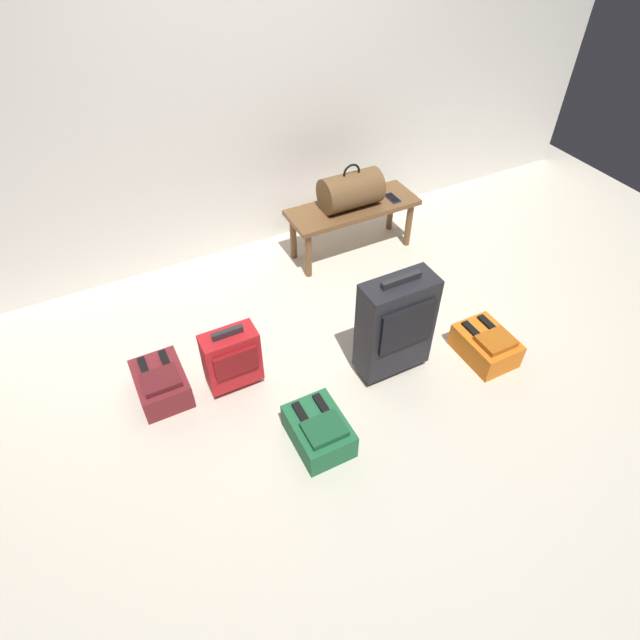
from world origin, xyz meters
TOP-DOWN VIEW (x-y plane):
  - ground_plane at (0.00, 0.00)m, footprint 6.60×6.60m
  - back_wall at (0.00, 1.60)m, footprint 6.00×0.10m
  - bench at (0.48, 1.10)m, footprint 1.00×0.36m
  - duffel_bag_brown at (0.46, 1.10)m, footprint 0.44×0.26m
  - cell_phone at (0.80, 1.04)m, footprint 0.07×0.14m
  - suitcase_upright_charcoal at (0.09, -0.10)m, footprint 0.43×0.22m
  - suitcase_small_red at (-0.82, 0.21)m, footprint 0.32×0.19m
  - backpack_maroon at (-1.23, 0.35)m, footprint 0.28×0.38m
  - backpack_orange at (0.68, -0.28)m, footprint 0.28×0.38m
  - backpack_green at (-0.55, -0.37)m, footprint 0.28×0.38m

SIDE VIEW (x-z plane):
  - ground_plane at x=0.00m, z-range 0.00..0.00m
  - backpack_maroon at x=-1.23m, z-range -0.01..0.20m
  - backpack_orange at x=0.68m, z-range -0.01..0.20m
  - backpack_green at x=-0.55m, z-range -0.01..0.20m
  - suitcase_small_red at x=-0.82m, z-range 0.01..0.47m
  - bench at x=0.48m, z-range 0.14..0.55m
  - suitcase_upright_charcoal at x=0.09m, z-range 0.01..0.74m
  - cell_phone at x=0.80m, z-range 0.41..0.42m
  - duffel_bag_brown at x=0.46m, z-range 0.37..0.71m
  - back_wall at x=0.00m, z-range 0.00..2.80m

